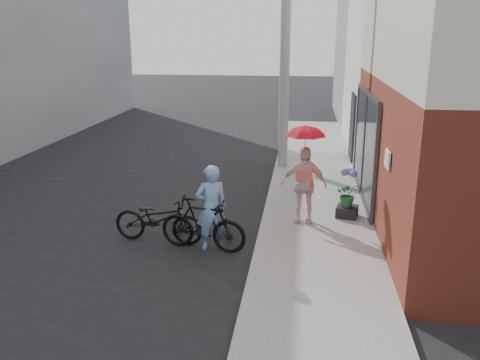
% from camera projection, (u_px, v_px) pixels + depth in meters
% --- Properties ---
extents(ground, '(80.00, 80.00, 0.00)m').
position_uv_depth(ground, '(208.00, 251.00, 9.50)').
color(ground, black).
rests_on(ground, ground).
extents(sidewalk, '(2.20, 24.00, 0.12)m').
position_uv_depth(sidewalk, '(319.00, 216.00, 11.13)').
color(sidewalk, gray).
rests_on(sidewalk, ground).
extents(curb, '(0.12, 24.00, 0.12)m').
position_uv_depth(curb, '(266.00, 213.00, 11.27)').
color(curb, '#9E9E99').
rests_on(curb, ground).
extents(plaster_building, '(8.00, 6.00, 7.00)m').
position_uv_depth(plaster_building, '(480.00, 46.00, 16.21)').
color(plaster_building, white).
rests_on(plaster_building, ground).
extents(east_building_far, '(8.00, 8.00, 7.00)m').
position_uv_depth(east_building_far, '(430.00, 42.00, 22.87)').
color(east_building_far, slate).
rests_on(east_building_far, ground).
extents(utility_pole, '(0.28, 0.28, 7.00)m').
position_uv_depth(utility_pole, '(285.00, 48.00, 14.10)').
color(utility_pole, '#9E9E99').
rests_on(utility_pole, ground).
extents(officer, '(0.70, 0.59, 1.63)m').
position_uv_depth(officer, '(211.00, 208.00, 9.38)').
color(officer, '#7399CD').
rests_on(officer, ground).
extents(bike_left, '(1.85, 0.82, 0.94)m').
position_uv_depth(bike_left, '(158.00, 219.00, 9.78)').
color(bike_left, black).
rests_on(bike_left, ground).
extents(bike_right, '(1.73, 0.77, 1.01)m').
position_uv_depth(bike_right, '(203.00, 224.00, 9.42)').
color(bike_right, black).
rests_on(bike_right, ground).
extents(kimono_woman, '(0.97, 0.46, 1.61)m').
position_uv_depth(kimono_woman, '(304.00, 185.00, 10.42)').
color(kimono_woman, beige).
rests_on(kimono_woman, sidewalk).
extents(parasol, '(0.79, 0.79, 0.70)m').
position_uv_depth(parasol, '(306.00, 129.00, 10.10)').
color(parasol, '#F41C39').
rests_on(parasol, kimono_woman).
extents(planter, '(0.52, 0.52, 0.23)m').
position_uv_depth(planter, '(347.00, 212.00, 10.89)').
color(planter, black).
rests_on(planter, sidewalk).
extents(potted_plant, '(0.48, 0.42, 0.54)m').
position_uv_depth(potted_plant, '(348.00, 195.00, 10.78)').
color(potted_plant, '#255E2E').
rests_on(potted_plant, planter).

